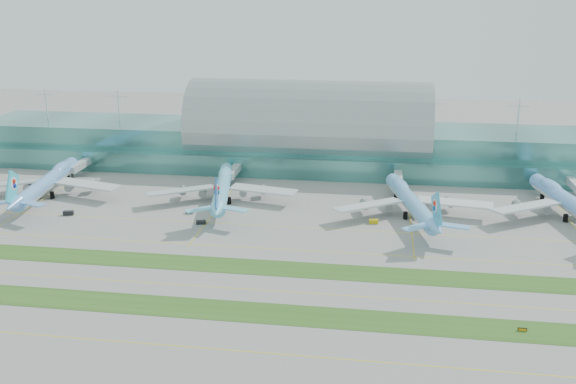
% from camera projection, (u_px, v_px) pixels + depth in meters
% --- Properties ---
extents(ground, '(700.00, 700.00, 0.00)m').
position_uv_depth(ground, '(263.00, 270.00, 204.63)').
color(ground, gray).
rests_on(ground, ground).
extents(terminal, '(340.00, 69.10, 36.00)m').
position_uv_depth(terminal, '(309.00, 138.00, 321.83)').
color(terminal, '#3D7A75').
rests_on(terminal, ground).
extents(grass_strip_near, '(420.00, 12.00, 0.08)m').
position_uv_depth(grass_strip_near, '(245.00, 312.00, 178.20)').
color(grass_strip_near, '#2D591E').
rests_on(grass_strip_near, ground).
extents(grass_strip_far, '(420.00, 12.00, 0.08)m').
position_uv_depth(grass_strip_far, '(264.00, 268.00, 206.50)').
color(grass_strip_far, '#2D591E').
rests_on(grass_strip_far, ground).
extents(taxiline_a, '(420.00, 0.35, 0.01)m').
position_uv_depth(taxiline_a, '(228.00, 350.00, 159.34)').
color(taxiline_a, yellow).
rests_on(taxiline_a, ground).
extents(taxiline_b, '(420.00, 0.35, 0.01)m').
position_uv_depth(taxiline_b, '(255.00, 290.00, 191.42)').
color(taxiline_b, yellow).
rests_on(taxiline_b, ground).
extents(taxiline_c, '(420.00, 0.35, 0.01)m').
position_uv_depth(taxiline_c, '(273.00, 249.00, 221.61)').
color(taxiline_c, yellow).
rests_on(taxiline_c, ground).
extents(taxiline_d, '(420.00, 0.35, 0.01)m').
position_uv_depth(taxiline_d, '(282.00, 226.00, 242.36)').
color(taxiline_d, yellow).
rests_on(taxiline_d, ground).
extents(airliner_a, '(66.52, 76.02, 20.93)m').
position_uv_depth(airliner_a, '(48.00, 181.00, 277.19)').
color(airliner_a, '#669FE2').
rests_on(airliner_a, ground).
extents(airliner_b, '(62.51, 71.76, 19.84)m').
position_uv_depth(airliner_b, '(223.00, 187.00, 270.13)').
color(airliner_b, '#6ECEF2').
rests_on(airliner_b, ground).
extents(airliner_c, '(62.52, 72.07, 20.05)m').
position_uv_depth(airliner_c, '(410.00, 200.00, 252.73)').
color(airliner_c, '#6FB7F6').
rests_on(airliner_c, ground).
extents(airliner_d, '(66.01, 75.86, 21.00)m').
position_uv_depth(airliner_d, '(570.00, 202.00, 249.74)').
color(airliner_d, '#71ADF9').
rests_on(airliner_d, ground).
extents(gse_b, '(4.31, 2.68, 1.72)m').
position_uv_depth(gse_b, '(68.00, 213.00, 254.40)').
color(gse_b, black).
rests_on(gse_b, ground).
extents(gse_c, '(4.06, 2.87, 1.28)m').
position_uv_depth(gse_c, '(201.00, 222.00, 244.97)').
color(gse_c, black).
rests_on(gse_c, ground).
extents(gse_d, '(2.92, 1.77, 1.29)m').
position_uv_depth(gse_d, '(190.00, 212.00, 256.32)').
color(gse_d, black).
rests_on(gse_d, ground).
extents(gse_e, '(3.56, 2.05, 1.56)m').
position_uv_depth(gse_e, '(374.00, 221.00, 245.40)').
color(gse_e, '#C6A70B').
rests_on(gse_e, ground).
extents(gse_f, '(4.12, 2.81, 1.62)m').
position_uv_depth(gse_f, '(427.00, 219.00, 247.96)').
color(gse_f, black).
rests_on(gse_f, ground).
extents(taxiway_sign_east, '(2.34, 0.38, 0.99)m').
position_uv_depth(taxiway_sign_east, '(522.00, 330.00, 167.94)').
color(taxiway_sign_east, black).
rests_on(taxiway_sign_east, ground).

